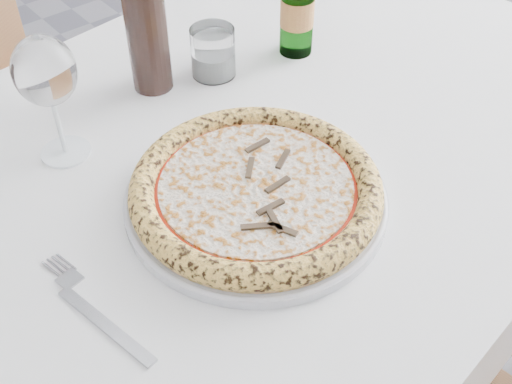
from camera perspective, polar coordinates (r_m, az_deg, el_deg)
dining_table at (r=0.98m, az=-3.74°, el=-1.34°), size 1.59×1.06×0.76m
plate at (r=0.85m, az=0.00°, el=-0.54°), size 0.35×0.35×0.02m
pizza at (r=0.84m, az=-0.00°, el=0.32°), size 0.33×0.33×0.03m
fork at (r=0.77m, az=-14.18°, el=-10.20°), size 0.04×0.22×0.00m
wine_glass at (r=0.90m, az=-18.24°, el=9.96°), size 0.09×0.09×0.19m
tumbler at (r=1.09m, az=-3.83°, el=12.04°), size 0.07×0.07×0.08m
beer_bottle at (r=1.12m, az=3.72°, el=16.31°), size 0.06×0.06×0.22m
wine_bottle at (r=1.03m, az=-9.77°, el=14.55°), size 0.06×0.06×0.27m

